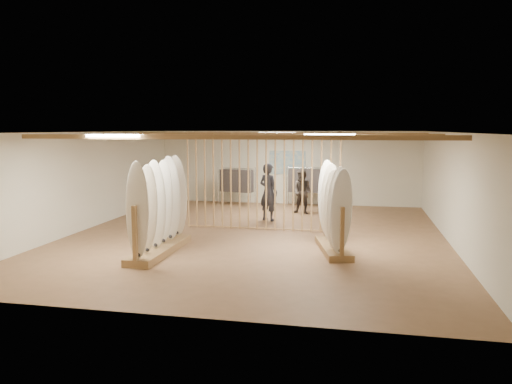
% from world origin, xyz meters
% --- Properties ---
extents(floor, '(12.00, 12.00, 0.00)m').
position_xyz_m(floor, '(0.00, 0.00, 0.00)').
color(floor, '#8F6645').
rests_on(floor, ground).
extents(ceiling, '(12.00, 12.00, 0.00)m').
position_xyz_m(ceiling, '(0.00, 0.00, 2.80)').
color(ceiling, gray).
rests_on(ceiling, ground).
extents(wall_back, '(12.00, 0.00, 12.00)m').
position_xyz_m(wall_back, '(0.00, 6.00, 1.40)').
color(wall_back, silver).
rests_on(wall_back, ground).
extents(wall_front, '(12.00, 0.00, 12.00)m').
position_xyz_m(wall_front, '(0.00, -6.00, 1.40)').
color(wall_front, silver).
rests_on(wall_front, ground).
extents(wall_left, '(0.00, 12.00, 12.00)m').
position_xyz_m(wall_left, '(-5.00, 0.00, 1.40)').
color(wall_left, silver).
rests_on(wall_left, ground).
extents(wall_right, '(0.00, 12.00, 12.00)m').
position_xyz_m(wall_right, '(5.00, 0.00, 1.40)').
color(wall_right, silver).
rests_on(wall_right, ground).
extents(ceiling_slats, '(9.50, 6.12, 0.10)m').
position_xyz_m(ceiling_slats, '(0.00, 0.00, 2.72)').
color(ceiling_slats, '#997345').
rests_on(ceiling_slats, ground).
extents(light_panels, '(1.20, 0.35, 0.06)m').
position_xyz_m(light_panels, '(0.00, 0.00, 2.74)').
color(light_panels, white).
rests_on(light_panels, ground).
extents(bamboo_partition, '(4.45, 0.05, 2.78)m').
position_xyz_m(bamboo_partition, '(0.00, 0.80, 1.40)').
color(bamboo_partition, tan).
rests_on(bamboo_partition, ground).
extents(poster, '(1.40, 0.03, 0.90)m').
position_xyz_m(poster, '(0.00, 5.98, 1.60)').
color(poster, teal).
rests_on(poster, ground).
extents(rack_left, '(0.62, 2.74, 2.20)m').
position_xyz_m(rack_left, '(-1.83, -2.30, 0.75)').
color(rack_left, '#997345').
rests_on(rack_left, floor).
extents(rack_right, '(1.03, 2.21, 2.03)m').
position_xyz_m(rack_right, '(2.14, -1.31, 0.69)').
color(rack_right, '#997345').
rests_on(rack_right, floor).
extents(clothing_rack_a, '(1.33, 0.65, 1.47)m').
position_xyz_m(clothing_rack_a, '(-1.78, 5.03, 0.95)').
color(clothing_rack_a, silver).
rests_on(clothing_rack_a, floor).
extents(clothing_rack_b, '(1.41, 0.39, 1.51)m').
position_xyz_m(clothing_rack_b, '(0.81, 5.34, 0.98)').
color(clothing_rack_b, silver).
rests_on(clothing_rack_b, floor).
extents(shopper_a, '(0.90, 0.81, 2.06)m').
position_xyz_m(shopper_a, '(-0.08, 2.32, 1.03)').
color(shopper_a, '#26272E').
rests_on(shopper_a, floor).
extents(shopper_b, '(0.96, 0.82, 1.72)m').
position_xyz_m(shopper_b, '(0.84, 3.75, 0.86)').
color(shopper_b, '#312A26').
rests_on(shopper_b, floor).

